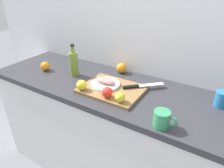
# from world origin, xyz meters

# --- Properties ---
(back_wall) EXTENTS (3.20, 0.05, 2.50)m
(back_wall) POSITION_xyz_m (0.00, 0.33, 1.25)
(back_wall) COLOR white
(back_wall) RESTS_ON ground_plane
(kitchen_counter) EXTENTS (2.00, 0.60, 0.90)m
(kitchen_counter) POSITION_xyz_m (0.00, 0.00, 0.45)
(kitchen_counter) COLOR white
(kitchen_counter) RESTS_ON ground_plane
(cutting_board) EXTENTS (0.41, 0.32, 0.02)m
(cutting_board) POSITION_xyz_m (-0.01, -0.05, 0.91)
(cutting_board) COLOR olive
(cutting_board) RESTS_ON kitchen_counter
(white_plate) EXTENTS (0.20, 0.20, 0.01)m
(white_plate) POSITION_xyz_m (-0.07, -0.04, 0.93)
(white_plate) COLOR white
(white_plate) RESTS_ON cutting_board
(fish_fillet) EXTENTS (0.15, 0.06, 0.04)m
(fish_fillet) POSITION_xyz_m (-0.07, -0.04, 0.95)
(fish_fillet) COLOR tan
(fish_fillet) RESTS_ON white_plate
(chef_knife) EXTENTS (0.23, 0.22, 0.02)m
(chef_knife) POSITION_xyz_m (0.14, 0.05, 0.93)
(chef_knife) COLOR silver
(chef_knife) RESTS_ON cutting_board
(lemon_0) EXTENTS (0.07, 0.07, 0.07)m
(lemon_0) POSITION_xyz_m (-0.16, -0.18, 0.95)
(lemon_0) COLOR yellow
(lemon_0) RESTS_ON cutting_board
(lemon_1) EXTENTS (0.06, 0.06, 0.06)m
(lemon_1) POSITION_xyz_m (0.12, -0.17, 0.95)
(lemon_1) COLOR yellow
(lemon_1) RESTS_ON cutting_board
(tomato_0) EXTENTS (0.07, 0.07, 0.07)m
(tomato_0) POSITION_xyz_m (0.03, -0.17, 0.95)
(tomato_0) COLOR red
(tomato_0) RESTS_ON cutting_board
(olive_oil_bottle) EXTENTS (0.06, 0.06, 0.25)m
(olive_oil_bottle) POSITION_xyz_m (-0.38, 0.00, 1.00)
(olive_oil_bottle) COLOR olive
(olive_oil_bottle) RESTS_ON kitchen_counter
(coffee_mug_0) EXTENTS (0.13, 0.09, 0.09)m
(coffee_mug_0) POSITION_xyz_m (0.40, -0.24, 0.95)
(coffee_mug_0) COLOR #338C59
(coffee_mug_0) RESTS_ON kitchen_counter
(coffee_mug_1) EXTENTS (0.11, 0.07, 0.10)m
(coffee_mug_1) POSITION_xyz_m (0.64, 0.12, 0.95)
(coffee_mug_1) COLOR #2672B2
(coffee_mug_1) RESTS_ON kitchen_counter
(orange_0) EXTENTS (0.07, 0.07, 0.07)m
(orange_0) POSITION_xyz_m (-0.65, -0.05, 0.94)
(orange_0) COLOR orange
(orange_0) RESTS_ON kitchen_counter
(orange_1) EXTENTS (0.08, 0.08, 0.08)m
(orange_1) POSITION_xyz_m (-0.10, 0.23, 0.94)
(orange_1) COLOR orange
(orange_1) RESTS_ON kitchen_counter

